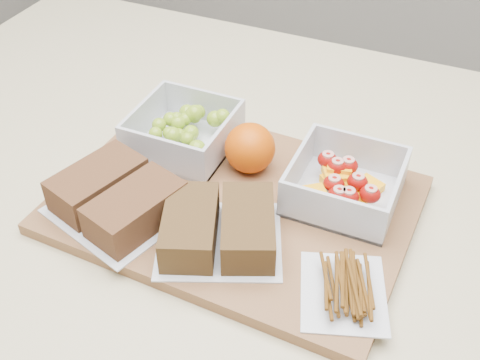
{
  "coord_description": "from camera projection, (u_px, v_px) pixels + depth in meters",
  "views": [
    {
      "loc": [
        0.23,
        -0.51,
        1.41
      ],
      "look_at": [
        0.01,
        0.01,
        0.93
      ],
      "focal_mm": 45.0,
      "sensor_mm": 36.0,
      "label": 1
    }
  ],
  "objects": [
    {
      "name": "cutting_board",
      "position": [
        235.0,
        205.0,
        0.74
      ],
      "size": [
        0.43,
        0.32,
        0.02
      ],
      "primitive_type": "cube",
      "rotation": [
        0.0,
        0.0,
        -0.04
      ],
      "color": "brown",
      "rests_on": "counter"
    },
    {
      "name": "grape_container",
      "position": [
        186.0,
        132.0,
        0.8
      ],
      "size": [
        0.13,
        0.13,
        0.05
      ],
      "color": "silver",
      "rests_on": "cutting_board"
    },
    {
      "name": "fruit_container",
      "position": [
        344.0,
        185.0,
        0.72
      ],
      "size": [
        0.13,
        0.13,
        0.05
      ],
      "color": "silver",
      "rests_on": "cutting_board"
    },
    {
      "name": "orange",
      "position": [
        250.0,
        148.0,
        0.76
      ],
      "size": [
        0.06,
        0.06,
        0.06
      ],
      "primitive_type": "sphere",
      "color": "#D44F04",
      "rests_on": "cutting_board"
    },
    {
      "name": "sandwich_bag_left",
      "position": [
        117.0,
        197.0,
        0.71
      ],
      "size": [
        0.18,
        0.17,
        0.04
      ],
      "color": "silver",
      "rests_on": "cutting_board"
    },
    {
      "name": "sandwich_bag_center",
      "position": [
        219.0,
        228.0,
        0.67
      ],
      "size": [
        0.18,
        0.17,
        0.04
      ],
      "color": "silver",
      "rests_on": "cutting_board"
    },
    {
      "name": "pretzel_bag",
      "position": [
        344.0,
        286.0,
        0.62
      ],
      "size": [
        0.12,
        0.13,
        0.02
      ],
      "color": "silver",
      "rests_on": "cutting_board"
    }
  ]
}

